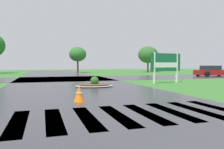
# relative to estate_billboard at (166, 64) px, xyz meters

# --- Properties ---
(asphalt_roadway) EXTENTS (9.12, 80.00, 0.01)m
(asphalt_roadway) POSITION_rel_estate_billboard_xyz_m (-7.17, -3.00, -1.53)
(asphalt_roadway) COLOR #35353A
(asphalt_roadway) RESTS_ON ground
(asphalt_cross_road) EXTENTS (90.00, 8.21, 0.01)m
(asphalt_cross_road) POSITION_rel_estate_billboard_xyz_m (-7.17, 7.70, -1.53)
(asphalt_cross_road) COLOR #35353A
(asphalt_cross_road) RESTS_ON ground
(crosswalk_stripes) EXTENTS (7.65, 2.92, 0.01)m
(crosswalk_stripes) POSITION_rel_estate_billboard_xyz_m (-7.17, -9.35, -1.53)
(crosswalk_stripes) COLOR white
(crosswalk_stripes) RESTS_ON ground
(estate_billboard) EXTENTS (2.87, 0.56, 2.38)m
(estate_billboard) POSITION_rel_estate_billboard_xyz_m (0.00, 0.00, 0.00)
(estate_billboard) COLOR white
(estate_billboard) RESTS_ON ground
(median_island) EXTENTS (2.50, 1.69, 0.68)m
(median_island) POSITION_rel_estate_billboard_xyz_m (-5.97, -1.12, -1.39)
(median_island) COLOR #9E9B93
(median_island) RESTS_ON ground
(car_blue_compact) EXTENTS (4.63, 2.42, 1.31)m
(car_blue_compact) POSITION_rel_estate_billboard_xyz_m (10.85, 7.18, -0.94)
(car_blue_compact) COLOR maroon
(car_blue_compact) RESTS_ON ground
(traffic_cone) EXTENTS (0.42, 0.42, 0.65)m
(traffic_cone) POSITION_rel_estate_billboard_xyz_m (-7.87, -6.74, -1.22)
(traffic_cone) COLOR orange
(traffic_cone) RESTS_ON ground
(background_treeline) EXTENTS (43.10, 6.44, 6.50)m
(background_treeline) POSITION_rel_estate_billboard_xyz_m (-15.21, 23.89, 2.34)
(background_treeline) COLOR #4C3823
(background_treeline) RESTS_ON ground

